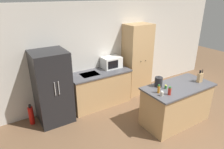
{
  "coord_description": "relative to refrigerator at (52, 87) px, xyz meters",
  "views": [
    {
      "loc": [
        -2.97,
        -2.16,
        2.78
      ],
      "look_at": [
        -0.74,
        1.4,
        1.05
      ],
      "focal_mm": 32.0,
      "sensor_mm": 36.0,
      "label": 1
    }
  ],
  "objects": [
    {
      "name": "ground_plane",
      "position": [
        1.98,
        -1.93,
        -0.83
      ],
      "size": [
        14.0,
        14.0,
        0.0
      ],
      "primitive_type": "plane",
      "color": "brown"
    },
    {
      "name": "wall_back",
      "position": [
        1.98,
        0.4,
        0.47
      ],
      "size": [
        7.2,
        0.06,
        2.6
      ],
      "color": "beige",
      "rests_on": "ground_plane"
    },
    {
      "name": "refrigerator",
      "position": [
        0.0,
        0.0,
        0.0
      ],
      "size": [
        0.74,
        0.76,
        1.65
      ],
      "color": "black",
      "rests_on": "ground_plane"
    },
    {
      "name": "back_counter",
      "position": [
        1.23,
        0.05,
        -0.37
      ],
      "size": [
        1.59,
        0.67,
        0.92
      ],
      "color": "tan",
      "rests_on": "ground_plane"
    },
    {
      "name": "pantry_cabinet",
      "position": [
        2.48,
        0.11,
        0.18
      ],
      "size": [
        0.74,
        0.54,
        2.01
      ],
      "color": "tan",
      "rests_on": "ground_plane"
    },
    {
      "name": "kitchen_island",
      "position": [
        2.31,
        -1.56,
        -0.37
      ],
      "size": [
        1.6,
        0.78,
        0.91
      ],
      "color": "tan",
      "rests_on": "ground_plane"
    },
    {
      "name": "microwave",
      "position": [
        1.66,
        0.17,
        0.24
      ],
      "size": [
        0.5,
        0.36,
        0.29
      ],
      "color": "white",
      "rests_on": "back_counter"
    },
    {
      "name": "knife_block",
      "position": [
        2.86,
        -1.66,
        0.19
      ],
      "size": [
        0.12,
        0.07,
        0.29
      ],
      "color": "tan",
      "rests_on": "kitchen_island"
    },
    {
      "name": "spice_bottle_tall_dark",
      "position": [
        1.66,
        -1.69,
        0.13
      ],
      "size": [
        0.06,
        0.06,
        0.1
      ],
      "color": "beige",
      "rests_on": "kitchen_island"
    },
    {
      "name": "spice_bottle_short_red",
      "position": [
        1.82,
        -1.73,
        0.16
      ],
      "size": [
        0.06,
        0.06,
        0.17
      ],
      "color": "#B2281E",
      "rests_on": "kitchen_island"
    },
    {
      "name": "spice_bottle_amber_oil",
      "position": [
        1.7,
        -1.56,
        0.17
      ],
      "size": [
        0.05,
        0.05,
        0.18
      ],
      "color": "orange",
      "rests_on": "kitchen_island"
    },
    {
      "name": "spice_bottle_green_herb",
      "position": [
        1.97,
        -1.5,
        0.12
      ],
      "size": [
        0.05,
        0.05,
        0.08
      ],
      "color": "#337033",
      "rests_on": "kitchen_island"
    },
    {
      "name": "kettle",
      "position": [
        1.91,
        -1.33,
        0.19
      ],
      "size": [
        0.17,
        0.17,
        0.23
      ],
      "color": "#232326",
      "rests_on": "kitchen_island"
    },
    {
      "name": "fire_extinguisher",
      "position": [
        -0.51,
        0.1,
        -0.61
      ],
      "size": [
        0.11,
        0.11,
        0.49
      ],
      "color": "red",
      "rests_on": "ground_plane"
    }
  ]
}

